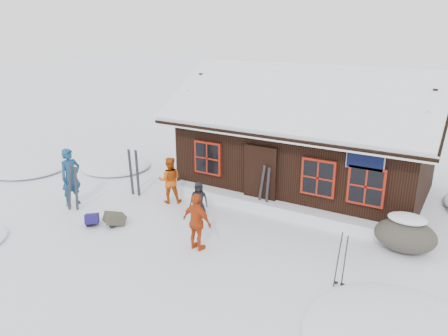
{
  "coord_description": "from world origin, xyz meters",
  "views": [
    {
      "loc": [
        6.66,
        -9.45,
        5.68
      ],
      "look_at": [
        -0.15,
        1.92,
        1.3
      ],
      "focal_mm": 35.0,
      "sensor_mm": 36.0,
      "label": 1
    }
  ],
  "objects_px": {
    "backpack_blue": "(92,221)",
    "backpack_olive": "(115,221)",
    "skier_crouched": "(199,200)",
    "skier_orange_right": "(197,222)",
    "skier_orange_left": "(170,180)",
    "boulder": "(405,234)",
    "ski_poles": "(341,261)",
    "ski_pair_left": "(73,189)",
    "skier_teal": "(71,177)"
  },
  "relations": [
    {
      "from": "backpack_blue",
      "to": "backpack_olive",
      "type": "relative_size",
      "value": 0.92
    },
    {
      "from": "ski_pair_left",
      "to": "skier_crouched",
      "type": "bearing_deg",
      "value": 13.2
    },
    {
      "from": "skier_crouched",
      "to": "backpack_olive",
      "type": "distance_m",
      "value": 2.57
    },
    {
      "from": "skier_orange_left",
      "to": "skier_orange_right",
      "type": "relative_size",
      "value": 1.0
    },
    {
      "from": "skier_crouched",
      "to": "backpack_olive",
      "type": "bearing_deg",
      "value": -159.36
    },
    {
      "from": "skier_orange_left",
      "to": "ski_poles",
      "type": "height_order",
      "value": "skier_orange_left"
    },
    {
      "from": "ski_pair_left",
      "to": "backpack_blue",
      "type": "height_order",
      "value": "ski_pair_left"
    },
    {
      "from": "skier_orange_right",
      "to": "boulder",
      "type": "distance_m",
      "value": 5.45
    },
    {
      "from": "skier_orange_right",
      "to": "backpack_olive",
      "type": "xyz_separation_m",
      "value": [
        -2.89,
        -0.08,
        -0.63
      ]
    },
    {
      "from": "backpack_blue",
      "to": "backpack_olive",
      "type": "xyz_separation_m",
      "value": [
        0.61,
        0.32,
        0.01
      ]
    },
    {
      "from": "skier_crouched",
      "to": "ski_poles",
      "type": "height_order",
      "value": "ski_poles"
    },
    {
      "from": "skier_orange_left",
      "to": "skier_crouched",
      "type": "height_order",
      "value": "skier_orange_left"
    },
    {
      "from": "ski_poles",
      "to": "ski_pair_left",
      "type": "bearing_deg",
      "value": -179.35
    },
    {
      "from": "backpack_blue",
      "to": "backpack_olive",
      "type": "bearing_deg",
      "value": -15.36
    },
    {
      "from": "boulder",
      "to": "ski_pair_left",
      "type": "distance_m",
      "value": 9.88
    },
    {
      "from": "skier_crouched",
      "to": "backpack_olive",
      "type": "relative_size",
      "value": 2.04
    },
    {
      "from": "ski_pair_left",
      "to": "backpack_blue",
      "type": "xyz_separation_m",
      "value": [
        1.32,
        -0.5,
        -0.59
      ]
    },
    {
      "from": "backpack_olive",
      "to": "boulder",
      "type": "bearing_deg",
      "value": 47.07
    },
    {
      "from": "backpack_blue",
      "to": "backpack_olive",
      "type": "height_order",
      "value": "backpack_olive"
    },
    {
      "from": "skier_orange_right",
      "to": "backpack_blue",
      "type": "relative_size",
      "value": 3.06
    },
    {
      "from": "ski_pair_left",
      "to": "backpack_blue",
      "type": "distance_m",
      "value": 1.53
    },
    {
      "from": "ski_pair_left",
      "to": "ski_poles",
      "type": "distance_m",
      "value": 8.56
    },
    {
      "from": "skier_orange_right",
      "to": "ski_poles",
      "type": "bearing_deg",
      "value": -170.72
    },
    {
      "from": "skier_orange_right",
      "to": "skier_crouched",
      "type": "relative_size",
      "value": 1.37
    },
    {
      "from": "skier_crouched",
      "to": "ski_pair_left",
      "type": "distance_m",
      "value": 4.05
    },
    {
      "from": "skier_crouched",
      "to": "boulder",
      "type": "distance_m",
      "value": 5.91
    },
    {
      "from": "skier_crouched",
      "to": "skier_orange_left",
      "type": "bearing_deg",
      "value": 137.36
    },
    {
      "from": "boulder",
      "to": "skier_teal",
      "type": "bearing_deg",
      "value": -166.79
    },
    {
      "from": "ski_pair_left",
      "to": "skier_orange_right",
      "type": "bearing_deg",
      "value": -11.75
    },
    {
      "from": "skier_orange_right",
      "to": "skier_crouched",
      "type": "bearing_deg",
      "value": -50.94
    },
    {
      "from": "skier_teal",
      "to": "ski_pair_left",
      "type": "relative_size",
      "value": 1.23
    },
    {
      "from": "skier_teal",
      "to": "backpack_blue",
      "type": "relative_size",
      "value": 3.74
    },
    {
      "from": "ski_poles",
      "to": "skier_teal",
      "type": "bearing_deg",
      "value": 178.72
    },
    {
      "from": "skier_orange_right",
      "to": "backpack_blue",
      "type": "distance_m",
      "value": 3.58
    },
    {
      "from": "skier_teal",
      "to": "skier_orange_right",
      "type": "relative_size",
      "value": 1.22
    },
    {
      "from": "boulder",
      "to": "ski_pair_left",
      "type": "xyz_separation_m",
      "value": [
        -9.52,
        -2.63,
        0.26
      ]
    },
    {
      "from": "skier_teal",
      "to": "backpack_blue",
      "type": "height_order",
      "value": "skier_teal"
    },
    {
      "from": "skier_crouched",
      "to": "boulder",
      "type": "height_order",
      "value": "skier_crouched"
    },
    {
      "from": "skier_crouched",
      "to": "backpack_blue",
      "type": "relative_size",
      "value": 2.23
    },
    {
      "from": "skier_orange_right",
      "to": "skier_teal",
      "type": "bearing_deg",
      "value": 1.84
    },
    {
      "from": "ski_poles",
      "to": "backpack_blue",
      "type": "bearing_deg",
      "value": -175.27
    },
    {
      "from": "ski_pair_left",
      "to": "ski_poles",
      "type": "height_order",
      "value": "ski_pair_left"
    },
    {
      "from": "backpack_olive",
      "to": "ski_poles",
      "type": "bearing_deg",
      "value": 29.17
    },
    {
      "from": "skier_orange_left",
      "to": "skier_orange_right",
      "type": "bearing_deg",
      "value": 104.46
    },
    {
      "from": "skier_orange_left",
      "to": "backpack_olive",
      "type": "xyz_separation_m",
      "value": [
        -0.3,
        -2.28,
        -0.63
      ]
    },
    {
      "from": "skier_teal",
      "to": "skier_orange_left",
      "type": "distance_m",
      "value": 3.2
    },
    {
      "from": "skier_orange_left",
      "to": "ski_pair_left",
      "type": "bearing_deg",
      "value": 8.19
    },
    {
      "from": "skier_orange_left",
      "to": "ski_poles",
      "type": "xyz_separation_m",
      "value": [
        6.34,
        -2.0,
        -0.13
      ]
    },
    {
      "from": "skier_crouched",
      "to": "ski_pair_left",
      "type": "height_order",
      "value": "ski_pair_left"
    },
    {
      "from": "skier_teal",
      "to": "skier_crouched",
      "type": "relative_size",
      "value": 1.68
    }
  ]
}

